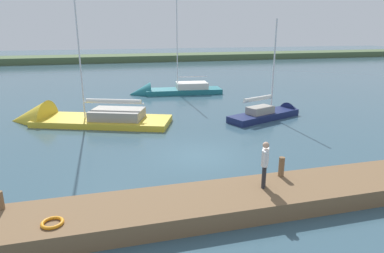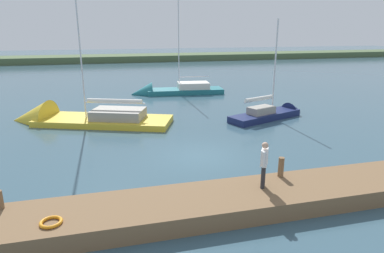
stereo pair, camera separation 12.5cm
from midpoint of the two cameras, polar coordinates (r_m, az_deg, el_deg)
ground_plane at (r=16.93m, az=0.95°, el=-5.05°), size 200.00×200.00×0.00m
far_shoreline at (r=70.41m, az=-11.44°, el=10.87°), size 180.00×8.00×2.40m
dock_pier at (r=12.23m, az=7.87°, el=-12.33°), size 20.47×2.42×0.64m
mooring_post_near at (r=12.40m, az=-30.06°, el=-10.84°), size 0.18×0.18×0.61m
mooring_post_far at (r=13.46m, az=14.73°, el=-6.64°), size 0.22×0.22×0.78m
life_ring_buoy at (r=11.00m, az=-23.00°, el=-14.86°), size 0.66×0.66×0.10m
sailboat_far_left at (r=24.39m, az=-20.44°, el=0.80°), size 11.44×6.80×13.34m
sailboat_far_right at (r=25.06m, az=13.43°, el=1.97°), size 6.97×3.95×7.57m
sailboat_behind_pier at (r=33.32m, az=-4.12°, el=5.84°), size 9.20×3.08×11.05m
person_on_dock at (r=12.20m, az=12.02°, el=-5.82°), size 0.43×0.56×1.71m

